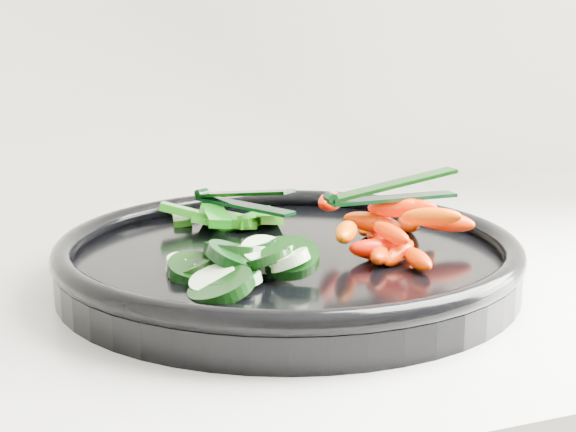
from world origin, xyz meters
name	(u,v)px	position (x,y,z in m)	size (l,w,h in m)	color
veggie_tray	(288,257)	(-0.47, 1.66, 0.95)	(0.48, 0.48, 0.04)	black
cucumber_pile	(233,264)	(-0.53, 1.62, 0.96)	(0.12, 0.12, 0.04)	black
carrot_pile	(392,228)	(-0.39, 1.63, 0.97)	(0.14, 0.15, 0.05)	#FB5000
pepper_pile	(230,219)	(-0.49, 1.76, 0.96)	(0.11, 0.10, 0.04)	#116509
tong_carrot	(389,192)	(-0.39, 1.64, 1.00)	(0.11, 0.02, 0.02)	black
tong_pepper	(241,199)	(-0.48, 1.76, 0.98)	(0.07, 0.11, 0.02)	black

